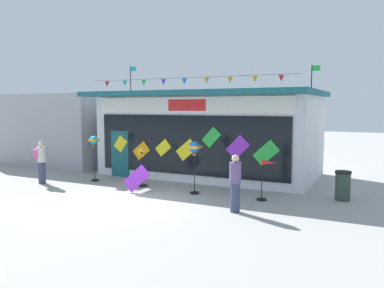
{
  "coord_description": "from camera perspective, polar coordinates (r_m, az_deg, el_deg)",
  "views": [
    {
      "loc": [
        7.43,
        -9.76,
        3.06
      ],
      "look_at": [
        1.14,
        2.85,
        1.69
      ],
      "focal_mm": 36.14,
      "sensor_mm": 36.0,
      "label": 1
    }
  ],
  "objects": [
    {
      "name": "wind_spinner_far_left",
      "position": [
        16.26,
        -14.24,
        -0.1
      ],
      "size": [
        0.34,
        0.34,
        1.86
      ],
      "color": "black",
      "rests_on": "ground_plane"
    },
    {
      "name": "trash_bin",
      "position": [
        13.58,
        21.36,
        -5.73
      ],
      "size": [
        0.52,
        0.52,
        0.97
      ],
      "color": "#2D4238",
      "rests_on": "ground_plane"
    },
    {
      "name": "person_near_camera",
      "position": [
        16.46,
        -21.39,
        -2.4
      ],
      "size": [
        0.46,
        0.46,
        1.68
      ],
      "rotation": [
        0.0,
        0.0,
        2.35
      ],
      "color": "#333D56",
      "rests_on": "ground_plane"
    },
    {
      "name": "kite_shop_building",
      "position": [
        17.32,
        2.69,
        1.61
      ],
      "size": [
        9.55,
        5.55,
        5.02
      ],
      "color": "silver",
      "rests_on": "ground_plane"
    },
    {
      "name": "person_mid_plaza",
      "position": [
        11.28,
        6.39,
        -5.74
      ],
      "size": [
        0.34,
        0.34,
        1.68
      ],
      "rotation": [
        0.0,
        0.0,
        5.23
      ],
      "color": "#333D56",
      "rests_on": "ground_plane"
    },
    {
      "name": "ground_plane",
      "position": [
        12.64,
        -10.59,
        -8.54
      ],
      "size": [
        80.0,
        80.0,
        0.0
      ],
      "primitive_type": "plane",
      "color": "#9E9B99"
    },
    {
      "name": "wind_spinner_center_left",
      "position": [
        13.45,
        0.37,
        -1.03
      ],
      "size": [
        0.4,
        0.4,
        1.85
      ],
      "color": "black",
      "rests_on": "ground_plane"
    },
    {
      "name": "wind_spinner_center_right",
      "position": [
        12.73,
        10.93,
        -4.38
      ],
      "size": [
        0.63,
        0.32,
        1.35
      ],
      "color": "black",
      "rests_on": "ground_plane"
    },
    {
      "name": "display_kite_on_ground",
      "position": [
        13.97,
        -8.15,
        -5.05
      ],
      "size": [
        1.0,
        0.31,
        1.0
      ],
      "primitive_type": "cube",
      "rotation": [
        -0.3,
        0.79,
        0.0
      ],
      "color": "purple",
      "rests_on": "ground_plane"
    },
    {
      "name": "neighbour_building",
      "position": [
        23.38,
        -16.23,
        2.35
      ],
      "size": [
        7.07,
        7.43,
        3.68
      ],
      "primitive_type": "cube",
      "color": "#99999E",
      "rests_on": "ground_plane"
    },
    {
      "name": "wind_spinner_left",
      "position": [
        14.9,
        -7.36,
        -3.6
      ],
      "size": [
        0.37,
        0.37,
        1.45
      ],
      "color": "black",
      "rests_on": "ground_plane"
    }
  ]
}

